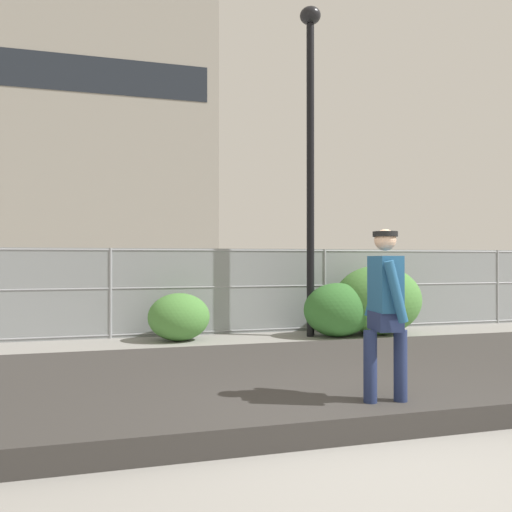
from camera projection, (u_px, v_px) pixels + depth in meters
ground_plane at (394, 456)px, 4.13m from camera, size 120.00×120.00×0.00m
gravel_berm at (299, 378)px, 6.33m from camera, size 10.09×3.96×0.24m
skateboard at (385, 420)px, 4.87m from camera, size 0.82×0.29×0.07m
skater at (385, 310)px, 4.87m from camera, size 0.73×0.60×1.84m
chain_fence at (224, 291)px, 10.92m from camera, size 23.65×0.06×1.85m
street_lamp at (310, 132)px, 10.58m from camera, size 0.44×0.44×6.93m
parked_car_near at (17, 292)px, 12.14m from camera, size 4.51×2.17×1.66m
parked_car_mid at (285, 287)px, 13.92m from camera, size 4.45×2.04×1.66m
library_building at (71, 140)px, 41.37m from camera, size 21.65×15.97×22.90m
shrub_left at (179, 317)px, 9.99m from camera, size 1.22×1.00×0.95m
shrub_center at (338, 310)px, 10.53m from camera, size 1.45×1.19×1.12m
shrub_right at (378, 300)px, 10.84m from camera, size 1.92×1.57×1.48m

